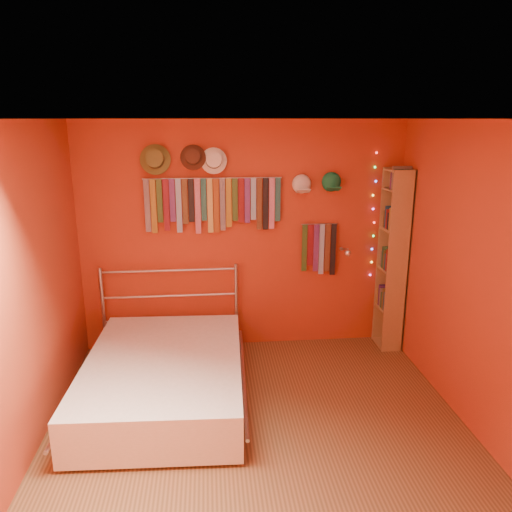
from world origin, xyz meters
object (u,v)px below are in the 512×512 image
object	(u,v)px
tie_rack	(213,202)
reading_lamp	(347,252)
bed	(165,377)
bookshelf	(396,259)

from	to	relation	value
tie_rack	reading_lamp	xyz separation A→B (m)	(1.42, -0.17, -0.54)
reading_lamp	bed	distance (m)	2.28
tie_rack	reading_lamp	bearing A→B (deg)	-6.98
bookshelf	bed	world-z (taller)	bookshelf
bed	tie_rack	bearing A→B (deg)	67.63
tie_rack	reading_lamp	distance (m)	1.53
reading_lamp	bookshelf	distance (m)	0.57
tie_rack	bookshelf	xyz separation A→B (m)	(1.98, -0.16, -0.64)
reading_lamp	bed	size ratio (longest dim) A/B	0.15
tie_rack	reading_lamp	size ratio (longest dim) A/B	4.69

